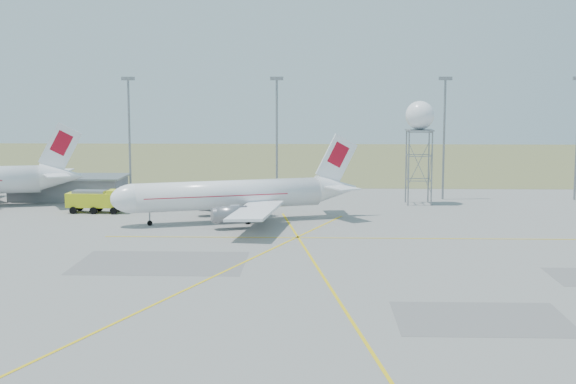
{
  "coord_description": "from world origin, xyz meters",
  "views": [
    {
      "loc": [
        -3.58,
        -68.68,
        18.58
      ],
      "look_at": [
        -7.24,
        40.0,
        4.48
      ],
      "focal_mm": 50.0,
      "sensor_mm": 36.0,
      "label": 1
    }
  ],
  "objects_px": {
    "radar_tower": "(419,146)",
    "fire_truck": "(98,202)",
    "baggage_tug": "(158,205)",
    "airliner_main": "(233,195)"
  },
  "relations": [
    {
      "from": "radar_tower",
      "to": "airliner_main",
      "type": "bearing_deg",
      "value": -147.29
    },
    {
      "from": "airliner_main",
      "to": "radar_tower",
      "type": "height_order",
      "value": "radar_tower"
    },
    {
      "from": "fire_truck",
      "to": "airliner_main",
      "type": "bearing_deg",
      "value": -16.39
    },
    {
      "from": "baggage_tug",
      "to": "radar_tower",
      "type": "bearing_deg",
      "value": 27.69
    },
    {
      "from": "airliner_main",
      "to": "fire_truck",
      "type": "bearing_deg",
      "value": -38.16
    },
    {
      "from": "fire_truck",
      "to": "baggage_tug",
      "type": "bearing_deg",
      "value": 25.2
    },
    {
      "from": "radar_tower",
      "to": "baggage_tug",
      "type": "relative_size",
      "value": 6.25
    },
    {
      "from": "airliner_main",
      "to": "radar_tower",
      "type": "relative_size",
      "value": 2.09
    },
    {
      "from": "radar_tower",
      "to": "fire_truck",
      "type": "distance_m",
      "value": 51.07
    },
    {
      "from": "airliner_main",
      "to": "radar_tower",
      "type": "bearing_deg",
      "value": -166.36
    }
  ]
}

